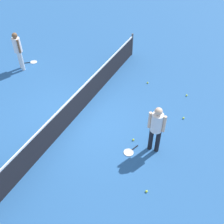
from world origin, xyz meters
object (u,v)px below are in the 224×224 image
Objects in this scene: tennis_ball_stray_left at (184,118)px; tennis_ball_baseline at (187,95)px; player_near_side at (156,126)px; tennis_ball_by_net at (148,83)px; tennis_racket_near_player at (129,152)px; player_far_side at (18,48)px; tennis_ball_midcourt at (147,191)px; tennis_ball_near_player at (133,140)px; tennis_racket_far_player at (33,62)px.

tennis_ball_baseline is at bearing 10.28° from tennis_ball_stray_left.
player_near_side is 25.76× the size of tennis_ball_by_net.
player_far_side is at bearing 69.54° from tennis_racket_near_player.
player_near_side is 7.09m from player_far_side.
tennis_ball_midcourt is 1.00× the size of tennis_ball_baseline.
tennis_ball_midcourt is at bearing -159.51° from tennis_ball_by_net.
tennis_ball_near_player is (0.52, 0.08, 0.02)m from tennis_racket_near_player.
tennis_racket_far_player is 6.56m from tennis_ball_near_player.
player_far_side is 7.26m from tennis_ball_baseline.
tennis_ball_by_net reaches higher than tennis_racket_near_player.
tennis_racket_far_player is (2.96, 6.16, 0.00)m from tennis_racket_near_player.
player_near_side is 25.76× the size of tennis_ball_baseline.
player_far_side is at bearing 73.63° from tennis_ball_near_player.
tennis_ball_baseline is (3.18, -0.24, -0.98)m from player_near_side.
player_near_side and player_far_side have the same top height.
tennis_ball_by_net and tennis_ball_midcourt have the same top height.
tennis_ball_stray_left is at bearing -95.39° from tennis_racket_far_player.
player_near_side reaches higher than tennis_racket_near_player.
tennis_ball_by_net is (3.75, 0.81, 0.02)m from tennis_racket_near_player.
tennis_ball_near_player is at bearing -167.22° from tennis_ball_by_net.
tennis_ball_by_net is at bearing 12.24° from tennis_racket_near_player.
tennis_ball_baseline is (4.71, 0.13, 0.00)m from tennis_ball_midcourt.
tennis_ball_near_player is at bearing 146.03° from tennis_ball_stray_left.
tennis_racket_far_player is at bearing 64.34° from tennis_racket_near_player.
player_near_side is 3.73m from tennis_ball_by_net.
tennis_ball_near_player is at bearing 84.28° from player_near_side.
tennis_ball_near_player and tennis_ball_midcourt have the same top height.
tennis_racket_far_player is at bearing 68.12° from tennis_ball_near_player.
tennis_ball_midcourt reaches higher than tennis_racket_far_player.
tennis_ball_baseline and tennis_ball_stray_left have the same top height.
tennis_ball_baseline is (3.63, -0.86, 0.02)m from tennis_racket_near_player.
tennis_ball_baseline is at bearing 1.61° from tennis_ball_midcourt.
player_near_side reaches higher than tennis_ball_near_player.
player_far_side is at bearing 175.22° from tennis_racket_far_player.
tennis_ball_near_player is 1.92m from tennis_ball_midcourt.
tennis_ball_by_net is at bearing 85.92° from tennis_ball_baseline.
tennis_ball_midcourt is 3.36m from tennis_ball_stray_left.
tennis_ball_midcourt and tennis_ball_stray_left have the same top height.
tennis_ball_midcourt is at bearing -178.39° from tennis_ball_baseline.
tennis_racket_far_player is 8.42× the size of tennis_ball_near_player.
tennis_ball_by_net is 5.15m from tennis_ball_midcourt.
tennis_ball_midcourt is at bearing -115.25° from player_far_side.
player_far_side reaches higher than tennis_racket_near_player.
tennis_ball_near_player is at bearing -111.88° from tennis_racket_far_player.
tennis_ball_midcourt and tennis_ball_baseline have the same top height.
tennis_racket_far_player is 7.05m from tennis_ball_baseline.
player_far_side is 7.39m from tennis_ball_stray_left.
tennis_ball_stray_left is (1.83, -0.48, -0.98)m from player_near_side.
tennis_ball_near_player is 3.25m from tennis_ball_baseline.
tennis_racket_far_player is (0.64, -0.05, -1.00)m from player_far_side.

